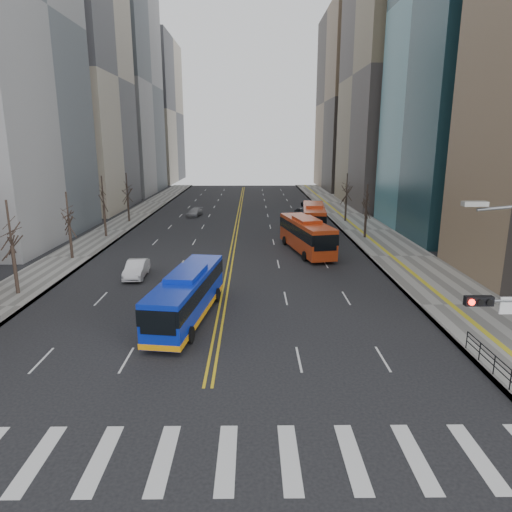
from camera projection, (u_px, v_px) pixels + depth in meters
ground at (195, 458)px, 17.08m from camera, size 220.00×220.00×0.00m
sidewalk_right at (367, 230)px, 60.86m from camera, size 7.00×130.00×0.15m
sidewalk_left at (112, 231)px, 60.56m from camera, size 5.00×130.00×0.15m
crosswalk at (195, 458)px, 17.07m from camera, size 26.70×4.00×0.01m
centerline at (238, 219)px, 70.42m from camera, size 0.55×100.00×0.01m
office_towers at (240, 67)px, 77.70m from camera, size 83.00×134.00×58.00m
pedestrian_railing at (495, 362)px, 22.82m from camera, size 0.06×6.06×1.02m
street_trees at (166, 205)px, 49.34m from camera, size 35.20×47.20×7.60m
blue_bus at (187, 294)px, 30.13m from camera, size 4.02×11.63×3.34m
red_bus_near at (306, 233)px, 48.66m from camera, size 4.97×11.97×3.69m
red_bus_far at (314, 216)px, 59.53m from camera, size 3.91×11.94×3.70m
car_white at (136, 269)px, 39.80m from camera, size 1.75×4.58×1.49m
car_dark_mid at (303, 212)px, 71.57m from camera, size 2.81×4.66×1.48m
car_silver at (195, 212)px, 72.47m from camera, size 2.54×4.53×1.24m
car_dark_far at (309, 204)px, 82.55m from camera, size 2.77×4.31×1.11m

